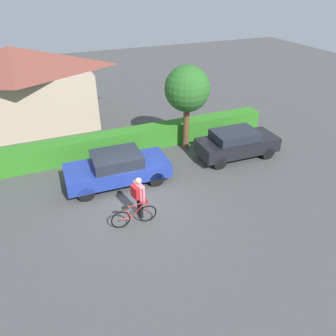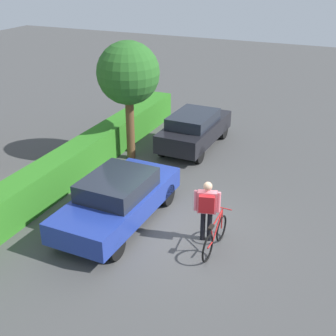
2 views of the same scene
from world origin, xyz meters
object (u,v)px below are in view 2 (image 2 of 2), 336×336
at_px(tree_kerbside, 128,74).
at_px(bicycle, 215,237).
at_px(parked_car_far, 194,129).
at_px(person_rider, 207,206).
at_px(parked_car_near, 118,199).

bearing_deg(tree_kerbside, bicycle, -132.42).
relative_size(parked_car_far, person_rider, 2.33).
distance_m(parked_car_far, person_rider, 6.42).
xyz_separation_m(person_rider, tree_kerbside, (3.97, 4.34, 2.11)).
bearing_deg(tree_kerbside, person_rider, -132.49).
bearing_deg(parked_car_far, person_rider, -156.53).
distance_m(parked_car_near, parked_car_far, 6.01).
xyz_separation_m(bicycle, person_rider, (0.31, 0.34, 0.66)).
bearing_deg(person_rider, parked_car_far, 23.47).
bearing_deg(parked_car_near, bicycle, -93.53).
relative_size(parked_car_far, bicycle, 2.34).
distance_m(parked_car_near, person_rider, 2.57).
xyz_separation_m(parked_car_near, tree_kerbside, (4.10, 1.78, 2.40)).
relative_size(parked_car_near, bicycle, 2.60).
height_order(person_rider, tree_kerbside, tree_kerbside).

